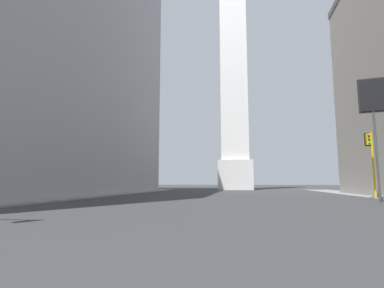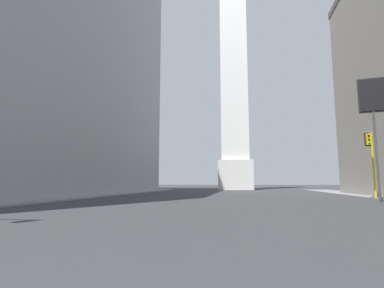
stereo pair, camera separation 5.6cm
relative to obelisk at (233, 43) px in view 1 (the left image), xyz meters
The scene contains 4 objects.
sidewalk_left 58.22m from the obelisk, 110.40° to the right, with size 5.00×82.12×0.15m, color gray.
building_left 47.30m from the obelisk, 125.76° to the right, with size 21.90×58.55×44.50m.
obelisk is the anchor object (origin of this frame).
traffic_light_mid_right 50.22m from the obelisk, 69.59° to the right, with size 0.78×0.50×6.49m.
Camera 1 is at (1.64, -0.32, 1.63)m, focal length 28.00 mm.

